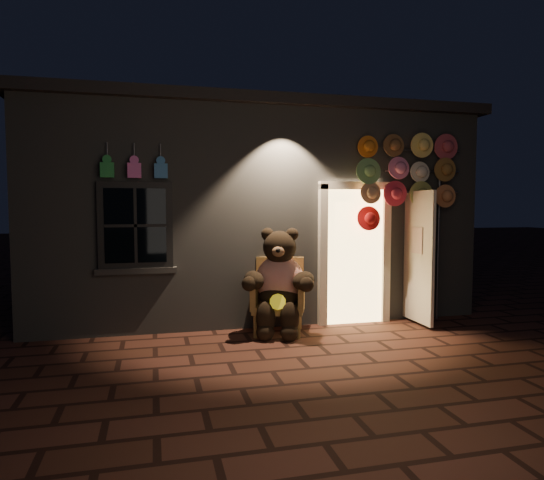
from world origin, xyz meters
name	(u,v)px	position (x,y,z in m)	size (l,w,h in m)	color
ground	(298,357)	(0.00, 0.00, 0.00)	(60.00, 60.00, 0.00)	#4C271D
shop_building	(240,210)	(0.00, 3.99, 1.74)	(7.30, 5.95, 3.51)	slate
wicker_armchair	(279,295)	(0.08, 1.21, 0.53)	(0.89, 0.86, 1.07)	olive
teddy_bear	(279,282)	(0.05, 1.08, 0.74)	(1.05, 0.98, 1.52)	red
hat_rack	(406,176)	(2.12, 1.28, 2.28)	(1.76, 0.22, 2.92)	#59595E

